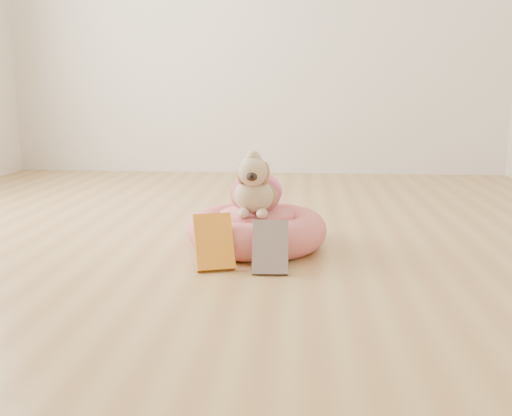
# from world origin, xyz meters

# --- Properties ---
(floor) EXTENTS (4.50, 4.50, 0.00)m
(floor) POSITION_xyz_m (0.00, 0.00, 0.00)
(floor) COLOR #AC7D47
(floor) RESTS_ON ground
(wall_back) EXTENTS (4.50, 0.00, 4.50)m
(wall_back) POSITION_xyz_m (0.00, 2.25, 1.35)
(wall_back) COLOR beige
(wall_back) RESTS_ON floor
(pet_bed) EXTENTS (0.60, 0.60, 0.15)m
(pet_bed) POSITION_xyz_m (0.19, -0.02, 0.07)
(pet_bed) COLOR #D4536A
(pet_bed) RESTS_ON floor
(dog) EXTENTS (0.27, 0.38, 0.28)m
(dog) POSITION_xyz_m (0.18, -0.02, 0.29)
(dog) COLOR brown
(dog) RESTS_ON pet_bed
(book_yellow) EXTENTS (0.18, 0.17, 0.20)m
(book_yellow) POSITION_xyz_m (0.05, -0.34, 0.10)
(book_yellow) COLOR yellow
(book_yellow) RESTS_ON floor
(book_white) EXTENTS (0.14, 0.12, 0.19)m
(book_white) POSITION_xyz_m (0.26, -0.37, 0.10)
(book_white) COLOR silver
(book_white) RESTS_ON floor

